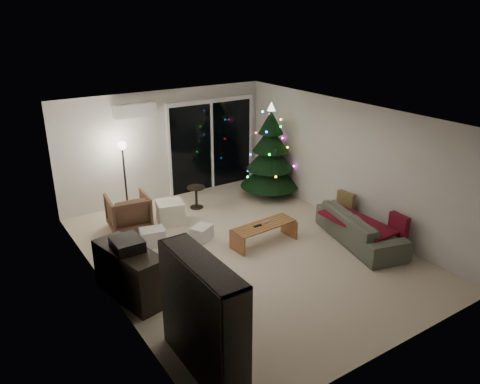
% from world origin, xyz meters
% --- Properties ---
extents(room, '(6.50, 7.51, 2.60)m').
position_xyz_m(room, '(0.46, 1.49, 1.02)').
color(room, beige).
rests_on(room, ground).
extents(bookshelf, '(0.74, 1.54, 1.49)m').
position_xyz_m(bookshelf, '(-2.25, -2.20, 0.75)').
color(bookshelf, '#2C2419').
rests_on(bookshelf, floor).
extents(media_cabinet, '(0.74, 1.37, 0.81)m').
position_xyz_m(media_cabinet, '(-2.25, -0.24, 0.41)').
color(media_cabinet, '#2C2419').
rests_on(media_cabinet, floor).
extents(stereo, '(0.41, 0.49, 0.17)m').
position_xyz_m(stereo, '(-2.25, -0.24, 0.90)').
color(stereo, black).
rests_on(stereo, media_cabinet).
extents(armchair, '(0.87, 0.89, 0.73)m').
position_xyz_m(armchair, '(-1.41, 2.06, 0.37)').
color(armchair, brown).
rests_on(armchair, floor).
extents(ottoman, '(0.63, 0.63, 0.47)m').
position_xyz_m(ottoman, '(-0.59, 1.87, 0.24)').
color(ottoman, white).
rests_on(ottoman, floor).
extents(cardboard_box_a, '(0.51, 0.43, 0.32)m').
position_xyz_m(cardboard_box_a, '(-1.29, 1.16, 0.16)').
color(cardboard_box_a, silver).
rests_on(cardboard_box_a, floor).
extents(cardboard_box_b, '(0.50, 0.45, 0.28)m').
position_xyz_m(cardboard_box_b, '(-0.42, 0.84, 0.14)').
color(cardboard_box_b, silver).
rests_on(cardboard_box_b, floor).
extents(side_table, '(0.53, 0.53, 0.50)m').
position_xyz_m(side_table, '(0.24, 2.28, 0.25)').
color(side_table, '#2C2419').
rests_on(side_table, floor).
extents(floor_lamp, '(0.25, 0.25, 1.55)m').
position_xyz_m(floor_lamp, '(-1.16, 2.81, 0.78)').
color(floor_lamp, black).
rests_on(floor_lamp, floor).
extents(sofa, '(1.28, 2.19, 0.60)m').
position_xyz_m(sofa, '(2.05, -0.88, 0.30)').
color(sofa, '#474C3D').
rests_on(sofa, floor).
extents(sofa_throw, '(0.64, 1.48, 0.05)m').
position_xyz_m(sofa_throw, '(1.95, -0.88, 0.43)').
color(sofa_throw, maroon).
rests_on(sofa_throw, sofa).
extents(cushion_a, '(0.15, 0.40, 0.39)m').
position_xyz_m(cushion_a, '(2.30, -0.23, 0.54)').
color(cushion_a, brown).
rests_on(cushion_a, sofa).
extents(cushion_b, '(0.15, 0.40, 0.39)m').
position_xyz_m(cushion_b, '(2.30, -1.53, 0.54)').
color(cushion_b, maroon).
rests_on(cushion_b, sofa).
extents(coffee_table, '(1.29, 0.52, 0.40)m').
position_xyz_m(coffee_table, '(0.48, 0.05, 0.20)').
color(coffee_table, '#945737').
rests_on(coffee_table, floor).
extents(remote_a, '(0.16, 0.05, 0.02)m').
position_xyz_m(remote_a, '(0.33, 0.05, 0.41)').
color(remote_a, black).
rests_on(remote_a, coffee_table).
extents(remote_b, '(0.15, 0.09, 0.02)m').
position_xyz_m(remote_b, '(0.58, 0.10, 0.41)').
color(remote_b, slate).
rests_on(remote_b, coffee_table).
extents(christmas_tree, '(1.50, 1.50, 2.22)m').
position_xyz_m(christmas_tree, '(2.04, 1.99, 1.11)').
color(christmas_tree, black).
rests_on(christmas_tree, floor).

